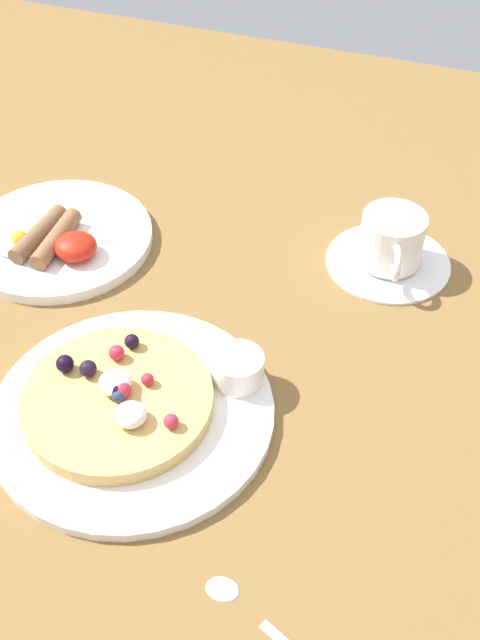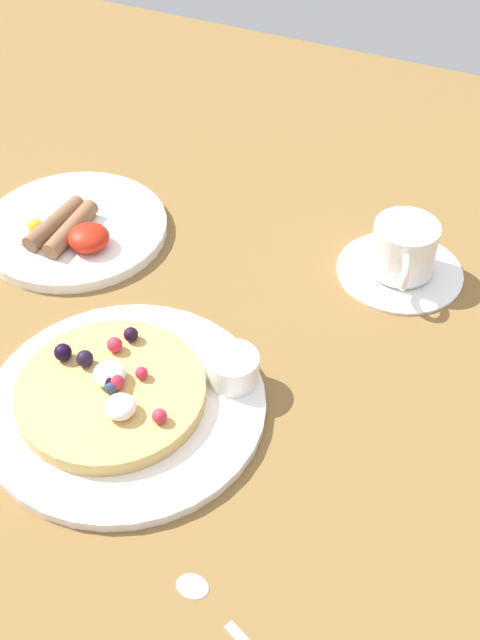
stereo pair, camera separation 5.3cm
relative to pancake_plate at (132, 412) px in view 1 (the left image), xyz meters
The scene contains 9 objects.
ground_plane 12.97cm from the pancake_plate, 53.93° to the left, with size 168.01×146.45×3.00cm, color brown.
pancake_plate is the anchor object (origin of this frame).
pancake_with_berries 2.08cm from the pancake_plate, behind, with size 18.64×18.64×3.59cm.
syrup_ramekin 11.25cm from the pancake_plate, 40.12° to the left, with size 5.22×5.22×3.15cm.
breakfast_plate 29.57cm from the pancake_plate, 132.75° to the left, with size 22.86×22.86×1.37cm, color white.
fried_breakfast 27.19cm from the pancake_plate, 135.06° to the left, with size 13.51×9.93×2.92cm.
coffee_saucer 36.43cm from the pancake_plate, 59.06° to the left, with size 14.76×14.76×0.72cm, color white.
coffee_cup 36.47cm from the pancake_plate, 58.85° to the left, with size 7.46×10.42×6.14cm.
teaspoon 23.21cm from the pancake_plate, 41.11° to the right, with size 13.56×6.55×0.60cm.
Camera 1 is at (18.99, -53.56, 61.42)cm, focal length 44.84 mm.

